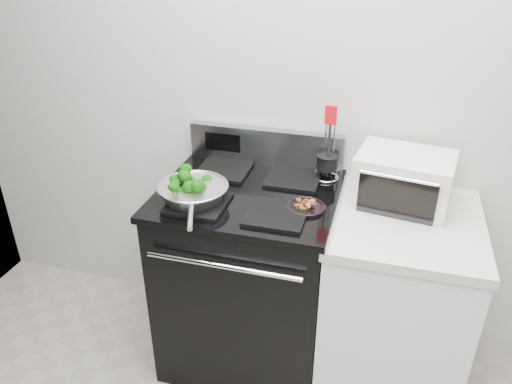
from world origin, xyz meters
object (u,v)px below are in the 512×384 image
(bacon_plate, at_px, (306,205))
(toaster_oven, at_px, (403,179))
(utensil_holder, at_px, (327,166))
(skillet, at_px, (193,192))
(gas_range, at_px, (249,275))

(bacon_plate, xyz_separation_m, toaster_oven, (0.38, 0.22, 0.07))
(bacon_plate, bearing_deg, utensil_holder, 82.84)
(skillet, distance_m, bacon_plate, 0.48)
(toaster_oven, bearing_deg, gas_range, -159.68)
(utensil_holder, bearing_deg, toaster_oven, -6.28)
(gas_range, relative_size, bacon_plate, 7.02)
(gas_range, distance_m, skillet, 0.57)
(gas_range, xyz_separation_m, bacon_plate, (0.27, -0.08, 0.48))
(gas_range, xyz_separation_m, utensil_holder, (0.31, 0.22, 0.53))
(skillet, xyz_separation_m, utensil_holder, (0.51, 0.37, 0.01))
(bacon_plate, height_order, utensil_holder, utensil_holder)
(toaster_oven, bearing_deg, bacon_plate, -141.28)
(bacon_plate, distance_m, utensil_holder, 0.31)
(gas_range, bearing_deg, utensil_holder, 34.85)
(skillet, bearing_deg, bacon_plate, -11.38)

